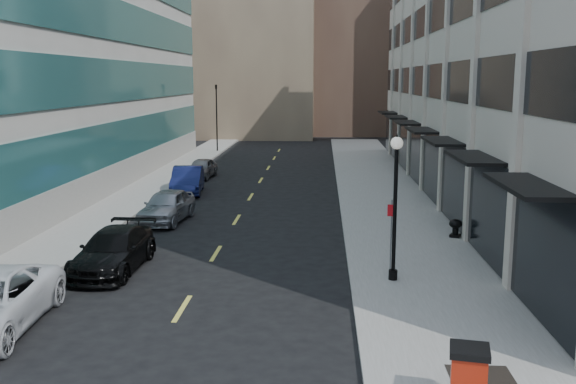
# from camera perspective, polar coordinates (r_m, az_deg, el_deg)

# --- Properties ---
(sidewalk_right) EXTENTS (5.00, 80.00, 0.15)m
(sidewalk_right) POSITION_cam_1_polar(r_m,az_deg,el_deg) (30.59, 9.49, -2.47)
(sidewalk_right) COLOR gray
(sidewalk_right) RESTS_ON ground
(sidewalk_left) EXTENTS (3.00, 80.00, 0.15)m
(sidewalk_left) POSITION_cam_1_polar(r_m,az_deg,el_deg) (32.17, -16.15, -2.11)
(sidewalk_left) COLOR gray
(sidewalk_left) RESTS_ON ground
(building_right) EXTENTS (15.30, 46.50, 18.25)m
(building_right) POSITION_cam_1_polar(r_m,az_deg,el_deg) (38.94, 22.99, 12.75)
(building_right) COLOR #B9AD9D
(building_right) RESTS_ON ground
(skyline_tan_near) EXTENTS (14.00, 18.00, 28.00)m
(skyline_tan_near) POSITION_cam_1_polar(r_m,az_deg,el_deg) (78.44, -2.93, 15.43)
(skyline_tan_near) COLOR #8A785A
(skyline_tan_near) RESTS_ON ground
(skyline_tan_far) EXTENTS (12.00, 14.00, 22.00)m
(skyline_tan_far) POSITION_cam_1_polar(r_m,az_deg,el_deg) (89.62, -8.76, 12.73)
(skyline_tan_far) COLOR #8A785A
(skyline_tan_far) RESTS_ON ground
(skyline_stone) EXTENTS (10.00, 14.00, 20.00)m
(skyline_stone) POSITION_cam_1_polar(r_m,az_deg,el_deg) (77.03, 13.83, 12.27)
(skyline_stone) COLOR #B9AD9D
(skyline_stone) RESTS_ON ground
(grate_far) EXTENTS (1.40, 1.00, 0.01)m
(grate_far) POSITION_cam_1_polar(r_m,az_deg,el_deg) (15.37, 16.73, -15.33)
(grate_far) COLOR black
(grate_far) RESTS_ON sidewalk_right
(road_centerline) EXTENTS (0.15, 68.20, 0.01)m
(road_centerline) POSITION_cam_1_polar(r_m,az_deg,el_deg) (27.79, -5.41, -3.79)
(road_centerline) COLOR #D8CC4C
(road_centerline) RESTS_ON ground
(traffic_signal) EXTENTS (0.66, 0.66, 6.98)m
(traffic_signal) POSITION_cam_1_polar(r_m,az_deg,el_deg) (58.47, -6.41, 9.09)
(traffic_signal) COLOR black
(traffic_signal) RESTS_ON ground
(car_black_pickup) EXTENTS (2.13, 4.97, 1.43)m
(car_black_pickup) POSITION_cam_1_polar(r_m,az_deg,el_deg) (23.27, -15.25, -5.05)
(car_black_pickup) COLOR black
(car_black_pickup) RESTS_ON ground
(car_silver_sedan) EXTENTS (2.20, 4.59, 1.51)m
(car_silver_sedan) POSITION_cam_1_polar(r_m,az_deg,el_deg) (30.52, -10.73, -1.23)
(car_silver_sedan) COLOR #979AA0
(car_silver_sedan) RESTS_ON ground
(car_blue_sedan) EXTENTS (2.21, 4.91, 1.56)m
(car_blue_sedan) POSITION_cam_1_polar(r_m,az_deg,el_deg) (37.88, -8.92, 1.04)
(car_blue_sedan) COLOR #151B4E
(car_blue_sedan) RESTS_ON ground
(car_grey_sedan) EXTENTS (1.85, 3.98, 1.32)m
(car_grey_sedan) POSITION_cam_1_polar(r_m,az_deg,el_deg) (43.71, -7.70, 2.10)
(car_grey_sedan) COLOR slate
(car_grey_sedan) RESTS_ON ground
(trash_bin) EXTENTS (0.91, 0.94, 1.26)m
(trash_bin) POSITION_cam_1_polar(r_m,az_deg,el_deg) (13.72, 15.75, -15.38)
(trash_bin) COLOR #A41D0A
(trash_bin) RESTS_ON sidewalk_right
(lamppost) EXTENTS (0.40, 0.40, 4.79)m
(lamppost) POSITION_cam_1_polar(r_m,az_deg,el_deg) (20.77, 9.52, -0.27)
(lamppost) COLOR black
(lamppost) RESTS_ON sidewalk_right
(sign_post) EXTENTS (0.29, 0.09, 2.49)m
(sign_post) POSITION_cam_1_polar(r_m,az_deg,el_deg) (21.86, 9.18, -2.99)
(sign_post) COLOR slate
(sign_post) RESTS_ON sidewalk_right
(urn_planter) EXTENTS (0.54, 0.54, 0.76)m
(urn_planter) POSITION_cam_1_polar(r_m,az_deg,el_deg) (27.46, 14.67, -2.96)
(urn_planter) COLOR black
(urn_planter) RESTS_ON sidewalk_right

